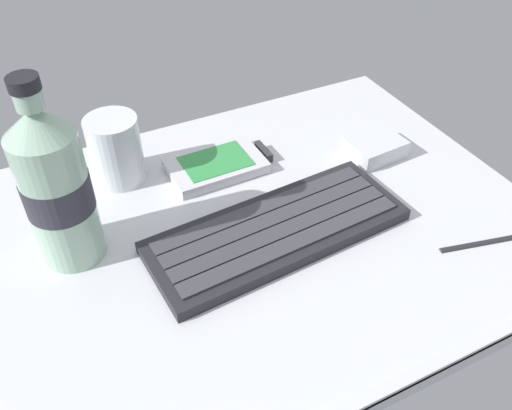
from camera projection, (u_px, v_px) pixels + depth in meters
ground_plane at (257, 232)px, 62.14cm from camera, size 64.00×48.00×2.80cm
keyboard at (277, 230)px, 59.87cm from camera, size 29.69×12.97×1.70cm
handheld_device at (221, 164)px, 69.17cm from camera, size 12.87×7.76×1.50cm
juice_cup at (116, 152)px, 65.70cm from camera, size 6.40×6.40×8.50cm
water_bottle at (56, 187)px, 52.55cm from camera, size 6.73×6.73×20.80cm
charger_block at (375, 147)px, 71.14cm from camera, size 7.37×6.07×2.40cm
stylus_pen at (481, 242)px, 59.09cm from camera, size 9.41×2.82×0.70cm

